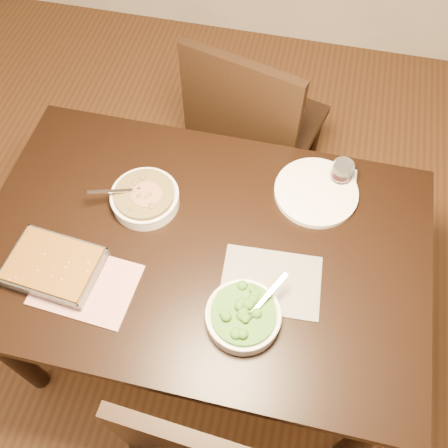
% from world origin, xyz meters
% --- Properties ---
extents(ground, '(4.00, 4.00, 0.00)m').
position_xyz_m(ground, '(0.00, 0.00, 0.00)').
color(ground, '#4D2A16').
rests_on(ground, ground).
extents(table, '(1.40, 0.90, 0.75)m').
position_xyz_m(table, '(0.00, 0.00, 0.65)').
color(table, black).
rests_on(table, ground).
extents(magazine_a, '(0.31, 0.23, 0.01)m').
position_xyz_m(magazine_a, '(-0.30, -0.21, 0.75)').
color(magazine_a, '#9F2D30').
rests_on(magazine_a, table).
extents(magazine_b, '(0.30, 0.23, 0.01)m').
position_xyz_m(magazine_b, '(0.23, -0.08, 0.75)').
color(magazine_b, '#26272E').
rests_on(magazine_b, table).
extents(coaster, '(0.11, 0.11, 0.00)m').
position_xyz_m(coaster, '(0.39, 0.34, 0.75)').
color(coaster, white).
rests_on(coaster, table).
extents(stew_bowl, '(0.23, 0.22, 0.09)m').
position_xyz_m(stew_bowl, '(-0.21, 0.11, 0.78)').
color(stew_bowl, white).
rests_on(stew_bowl, table).
extents(broccoli_bowl, '(0.21, 0.23, 0.08)m').
position_xyz_m(broccoli_bowl, '(0.18, -0.21, 0.78)').
color(broccoli_bowl, white).
rests_on(broccoli_bowl, table).
extents(baking_dish, '(0.28, 0.22, 0.05)m').
position_xyz_m(baking_dish, '(-0.40, -0.18, 0.77)').
color(baking_dish, silver).
rests_on(baking_dish, table).
extents(wine_tumbler, '(0.07, 0.07, 0.08)m').
position_xyz_m(wine_tumbler, '(0.39, 0.34, 0.79)').
color(wine_tumbler, black).
rests_on(wine_tumbler, coaster).
extents(dinner_plate, '(0.27, 0.27, 0.02)m').
position_xyz_m(dinner_plate, '(0.32, 0.27, 0.76)').
color(dinner_plate, white).
rests_on(dinner_plate, table).
extents(chair_far, '(0.57, 0.57, 0.99)m').
position_xyz_m(chair_far, '(0.03, 0.69, 0.55)').
color(chair_far, black).
rests_on(chair_far, ground).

